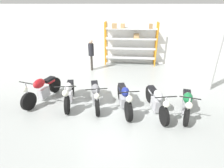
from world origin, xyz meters
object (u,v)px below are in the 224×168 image
object	(u,v)px
motorcycle_blue	(124,98)
person_browsing	(91,52)
shelving_rack	(130,42)
motorcycle_red	(42,89)
motorcycle_green	(186,103)
motorcycle_white	(69,93)
motorcycle_silver	(156,101)
motorcycle_grey	(96,94)

from	to	relation	value
motorcycle_blue	person_browsing	size ratio (longest dim) A/B	1.14
shelving_rack	motorcycle_red	xyz separation A→B (m)	(-3.48, -5.05, -0.96)
motorcycle_green	person_browsing	xyz separation A→B (m)	(-4.24, 4.24, 0.61)
shelving_rack	motorcycle_green	distance (m)	5.96
motorcycle_white	motorcycle_silver	size ratio (longest dim) A/B	0.94
motorcycle_white	motorcycle_green	distance (m)	4.32
motorcycle_red	person_browsing	bearing A→B (deg)	177.09
motorcycle_grey	motorcycle_silver	world-z (taller)	same
motorcycle_green	shelving_rack	bearing A→B (deg)	-145.89
motorcycle_white	motorcycle_blue	distance (m)	2.14
shelving_rack	motorcycle_silver	xyz separation A→B (m)	(0.97, -5.51, -1.00)
motorcycle_silver	motorcycle_white	bearing A→B (deg)	-106.96
motorcycle_white	motorcycle_green	size ratio (longest dim) A/B	1.02
motorcycle_white	person_browsing	xyz separation A→B (m)	(0.07, 3.98, 0.57)
motorcycle_grey	motorcycle_blue	bearing A→B (deg)	63.94
shelving_rack	motorcycle_red	distance (m)	6.21
motorcycle_red	motorcycle_green	distance (m)	5.51
shelving_rack	motorcycle_blue	world-z (taller)	shelving_rack
motorcycle_blue	shelving_rack	bearing A→B (deg)	164.53
shelving_rack	motorcycle_grey	xyz separation A→B (m)	(-1.29, -5.18, -1.02)
motorcycle_red	motorcycle_green	bearing A→B (deg)	100.44
motorcycle_red	motorcycle_blue	distance (m)	3.33
motorcycle_silver	motorcycle_grey	bearing A→B (deg)	-110.90
motorcycle_blue	motorcycle_green	size ratio (longest dim) A/B	1.04
motorcycle_red	motorcycle_blue	size ratio (longest dim) A/B	1.06
motorcycle_green	motorcycle_blue	bearing A→B (deg)	-78.74
shelving_rack	motorcycle_blue	distance (m)	5.50
motorcycle_red	motorcycle_blue	xyz separation A→B (m)	(3.31, -0.36, -0.05)
person_browsing	motorcycle_blue	bearing A→B (deg)	103.45
shelving_rack	motorcycle_grey	size ratio (longest dim) A/B	1.58
motorcycle_grey	person_browsing	size ratio (longest dim) A/B	1.14
shelving_rack	motorcycle_blue	xyz separation A→B (m)	(-0.17, -5.41, -1.02)
motorcycle_silver	person_browsing	xyz separation A→B (m)	(-3.21, 4.24, 0.59)
motorcycle_green	person_browsing	bearing A→B (deg)	-120.87
motorcycle_grey	motorcycle_green	xyz separation A→B (m)	(3.29, -0.34, -0.00)
motorcycle_red	motorcycle_grey	world-z (taller)	motorcycle_red
motorcycle_silver	motorcycle_green	distance (m)	1.04
motorcycle_red	motorcycle_silver	xyz separation A→B (m)	(4.45, -0.47, -0.03)
motorcycle_blue	motorcycle_silver	xyz separation A→B (m)	(1.14, -0.11, 0.02)
motorcycle_white	motorcycle_green	bearing A→B (deg)	76.14
person_browsing	shelving_rack	bearing A→B (deg)	-163.43
motorcycle_white	motorcycle_blue	world-z (taller)	same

